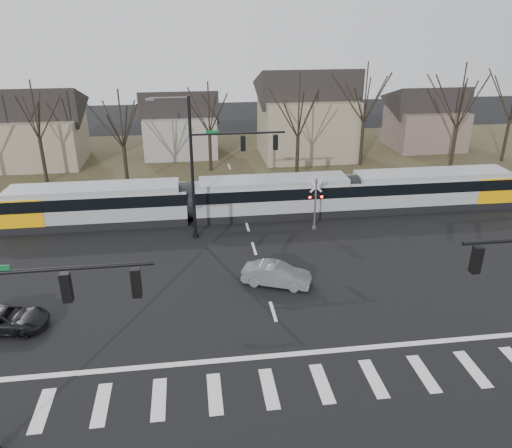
{
  "coord_description": "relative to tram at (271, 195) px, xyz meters",
  "views": [
    {
      "loc": [
        -4.13,
        -21.09,
        15.38
      ],
      "look_at": [
        0.0,
        9.0,
        2.3
      ],
      "focal_mm": 35.0,
      "sensor_mm": 36.0,
      "label": 1
    }
  ],
  "objects": [
    {
      "name": "signal_pole_near_left",
      "position": [
        -12.61,
        -22.0,
        4.0
      ],
      "size": [
        9.28,
        0.44,
        10.2
      ],
      "color": "black",
      "rests_on": "ground"
    },
    {
      "name": "lane_dashes",
      "position": [
        -2.2,
        -0.0,
        -1.69
      ],
      "size": [
        0.18,
        30.0,
        0.01
      ],
      "color": "silver",
      "rests_on": "ground"
    },
    {
      "name": "signal_pole_far",
      "position": [
        -4.61,
        -3.5,
        4.0
      ],
      "size": [
        9.28,
        0.44,
        10.2
      ],
      "color": "black",
      "rests_on": "ground"
    },
    {
      "name": "crosswalk",
      "position": [
        -2.2,
        -20.0,
        -1.69
      ],
      "size": [
        27.0,
        2.6,
        0.01
      ],
      "color": "silver",
      "rests_on": "ground"
    },
    {
      "name": "grass_verge",
      "position": [
        -2.2,
        16.0,
        -1.69
      ],
      "size": [
        140.0,
        28.0,
        0.01
      ],
      "primitive_type": "cube",
      "color": "#38331E",
      "rests_on": "ground"
    },
    {
      "name": "suv",
      "position": [
        -16.31,
        -13.7,
        -1.08
      ],
      "size": [
        3.11,
        4.9,
        1.22
      ],
      "primitive_type": "imported",
      "rotation": [
        0.0,
        0.0,
        1.45
      ],
      "color": "black",
      "rests_on": "ground"
    },
    {
      "name": "house_d",
      "position": [
        21.8,
        19.0,
        2.27
      ],
      "size": [
        8.64,
        7.56,
        7.65
      ],
      "color": "brown",
      "rests_on": "ground"
    },
    {
      "name": "ground",
      "position": [
        -2.2,
        -16.0,
        -1.69
      ],
      "size": [
        140.0,
        140.0,
        0.0
      ],
      "primitive_type": "plane",
      "color": "black"
    },
    {
      "name": "tree_row",
      "position": [
        -0.2,
        10.0,
        3.31
      ],
      "size": [
        59.2,
        7.2,
        10.0
      ],
      "color": "black",
      "rests_on": "ground"
    },
    {
      "name": "rail_pair",
      "position": [
        -2.2,
        -0.2,
        -1.66
      ],
      "size": [
        90.0,
        1.52,
        0.06
      ],
      "color": "#59595E",
      "rests_on": "ground"
    },
    {
      "name": "house_c",
      "position": [
        6.8,
        17.0,
        3.54
      ],
      "size": [
        10.8,
        8.64,
        10.1
      ],
      "color": "gray",
      "rests_on": "ground"
    },
    {
      "name": "house_a",
      "position": [
        -22.2,
        18.0,
        2.77
      ],
      "size": [
        9.72,
        8.64,
        8.6
      ],
      "color": "gray",
      "rests_on": "ground"
    },
    {
      "name": "rail_crossing_signal",
      "position": [
        2.8,
        -3.21,
        0.19
      ],
      "size": [
        1.08,
        0.36,
        4.0
      ],
      "color": "#59595B",
      "rests_on": "ground"
    },
    {
      "name": "sedan",
      "position": [
        -1.51,
        -11.09,
        -1.02
      ],
      "size": [
        4.27,
        5.11,
        1.36
      ],
      "primitive_type": "imported",
      "rotation": [
        0.0,
        0.0,
        1.19
      ],
      "color": "slate",
      "rests_on": "ground"
    },
    {
      "name": "tram",
      "position": [
        0.0,
        0.0,
        0.0
      ],
      "size": [
        41.03,
        3.05,
        3.11
      ],
      "color": "gray",
      "rests_on": "ground"
    },
    {
      "name": "house_b",
      "position": [
        -7.2,
        20.0,
        2.27
      ],
      "size": [
        8.64,
        7.56,
        7.65
      ],
      "color": "gray",
      "rests_on": "ground"
    },
    {
      "name": "stop_line",
      "position": [
        -2.2,
        -17.8,
        -1.69
      ],
      "size": [
        28.0,
        0.35,
        0.01
      ],
      "primitive_type": "cube",
      "color": "silver",
      "rests_on": "ground"
    }
  ]
}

